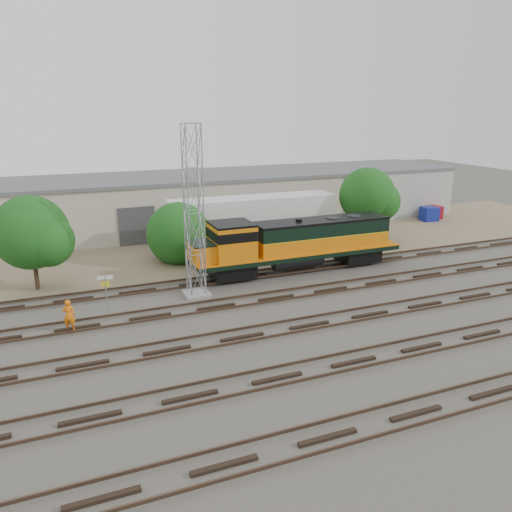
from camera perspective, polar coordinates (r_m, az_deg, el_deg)
name	(u,v)px	position (r m, az deg, el deg)	size (l,w,h in m)	color
ground	(286,307)	(30.65, 3.48, -5.86)	(140.00, 140.00, 0.00)	#47423A
dirt_strip	(213,246)	(43.93, -4.93, 1.12)	(80.00, 16.00, 0.02)	#726047
tracks	(309,325)	(28.17, 6.12, -7.86)	(80.00, 20.40, 0.28)	black
warehouse	(189,201)	(50.85, -7.64, 6.23)	(58.40, 10.40, 5.30)	#BDB09E
locomotive	(295,243)	(36.50, 4.47, 1.54)	(16.05, 2.82, 3.86)	black
signal_tower	(194,216)	(31.26, -7.11, 4.58)	(1.59, 1.59, 10.81)	gray
sign_post	(106,286)	(30.97, -16.79, -3.27)	(0.89, 0.23, 2.21)	gray
worker	(69,315)	(29.04, -20.59, -6.35)	(0.65, 0.43, 1.80)	orange
semi_trailer	(257,216)	(42.85, 0.11, 4.63)	(14.50, 3.23, 4.44)	silver
dumpster_blue	(429,214)	(56.72, 19.17, 4.57)	(1.60, 1.50, 1.50)	navy
dumpster_red	(434,212)	(57.99, 19.64, 4.72)	(1.50, 1.40, 1.40)	maroon
tree_west	(35,235)	(35.35, -23.94, 2.24)	(5.09, 4.85, 6.35)	#382619
tree_mid	(182,236)	(39.51, -8.43, 2.32)	(5.22, 4.97, 4.97)	#382619
tree_east	(370,197)	(45.77, 12.95, 6.59)	(5.17, 4.93, 6.65)	#382619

